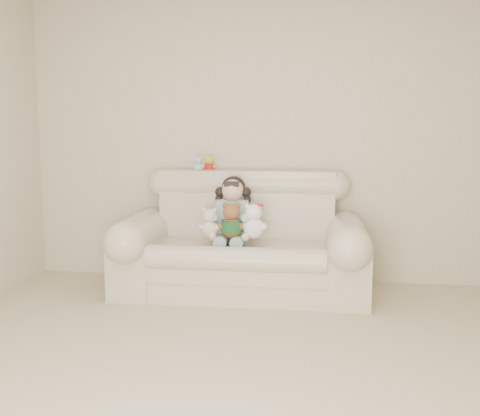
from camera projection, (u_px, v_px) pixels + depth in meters
name	position (u px, v px, depth m)	size (l,w,h in m)	color
floor	(232.00, 407.00, 2.84)	(5.00, 5.00, 0.00)	tan
wall_back	(272.00, 140.00, 5.11)	(4.50, 4.50, 0.00)	#C0B898
sofa	(242.00, 234.00, 4.75)	(2.10, 0.95, 1.03)	beige
seated_child	(233.00, 209.00, 4.82)	(0.35, 0.43, 0.59)	#296755
brown_teddy	(231.00, 217.00, 4.63)	(0.22, 0.17, 0.35)	brown
white_cat	(254.00, 217.00, 4.62)	(0.22, 0.17, 0.35)	white
cream_teddy	(209.00, 220.00, 4.66)	(0.19, 0.15, 0.29)	beige
yellow_mini_bear	(209.00, 162.00, 5.10)	(0.11, 0.09, 0.18)	gold
grey_mini_plush	(198.00, 162.00, 5.08)	(0.11, 0.09, 0.18)	silver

